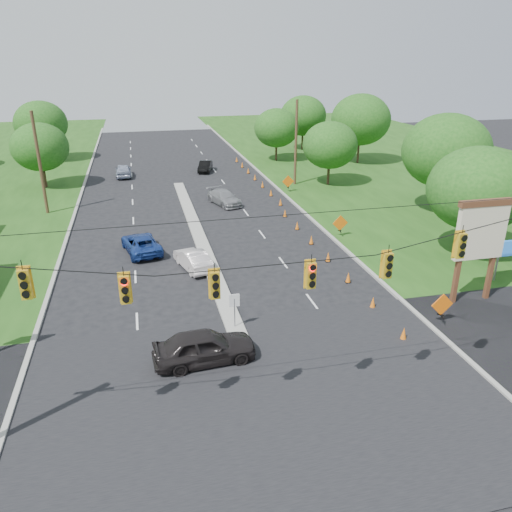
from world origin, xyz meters
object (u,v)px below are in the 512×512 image
object	(u,v)px
pylon_sign	(483,235)
blue_pickup	(141,244)
white_sedan	(193,259)
black_sedan	(204,347)

from	to	relation	value
pylon_sign	blue_pickup	distance (m)	22.61
pylon_sign	blue_pickup	world-z (taller)	pylon_sign
pylon_sign	white_sedan	distance (m)	17.89
pylon_sign	blue_pickup	xyz separation A→B (m)	(-18.78, 12.13, -3.33)
black_sedan	white_sedan	size ratio (longest dim) A/B	1.19
pylon_sign	white_sedan	xyz separation A→B (m)	(-15.48, 8.31, -3.34)
white_sedan	blue_pickup	size ratio (longest dim) A/B	0.84
blue_pickup	black_sedan	bearing A→B (deg)	87.90
black_sedan	white_sedan	world-z (taller)	black_sedan
black_sedan	pylon_sign	bearing A→B (deg)	-84.27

